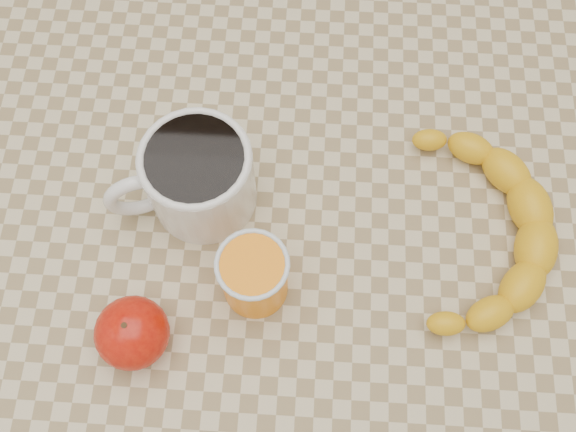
# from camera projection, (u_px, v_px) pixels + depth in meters

# --- Properties ---
(ground) EXTENTS (3.00, 3.00, 0.00)m
(ground) POSITION_uv_depth(u_px,v_px,m) (288.00, 356.00, 1.32)
(ground) COLOR tan
(ground) RESTS_ON ground
(table) EXTENTS (0.80, 0.80, 0.75)m
(table) POSITION_uv_depth(u_px,v_px,m) (288.00, 252.00, 0.71)
(table) COLOR #C3B18A
(table) RESTS_ON ground
(coffee_mug) EXTENTS (0.15, 0.13, 0.09)m
(coffee_mug) POSITION_uv_depth(u_px,v_px,m) (196.00, 177.00, 0.59)
(coffee_mug) COLOR white
(coffee_mug) RESTS_ON table
(orange_juice_glass) EXTENTS (0.06, 0.06, 0.07)m
(orange_juice_glass) POSITION_uv_depth(u_px,v_px,m) (254.00, 276.00, 0.57)
(orange_juice_glass) COLOR orange
(orange_juice_glass) RESTS_ON table
(apple) EXTENTS (0.07, 0.07, 0.06)m
(apple) POSITION_uv_depth(u_px,v_px,m) (132.00, 333.00, 0.56)
(apple) COLOR #9C0B05
(apple) RESTS_ON table
(banana) EXTENTS (0.23, 0.29, 0.04)m
(banana) POSITION_uv_depth(u_px,v_px,m) (479.00, 231.00, 0.60)
(banana) COLOR gold
(banana) RESTS_ON table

